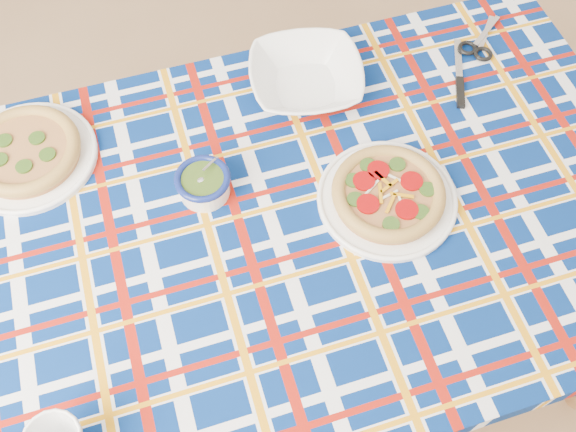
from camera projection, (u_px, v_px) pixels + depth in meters
floor at (320, 174)px, 2.10m from camera, size 4.00×4.00×0.00m
dining_table at (302, 234)px, 1.30m from camera, size 1.65×1.35×0.67m
tablecloth at (302, 229)px, 1.28m from camera, size 1.69×1.38×0.09m
main_focaccia_plate at (388, 193)px, 1.23m from camera, size 0.36×0.36×0.05m
pesto_bowl at (203, 183)px, 1.24m from camera, size 0.13×0.13×0.06m
serving_bowl at (306, 78)px, 1.38m from camera, size 0.33×0.33×0.06m
second_focaccia_plate at (25, 151)px, 1.28m from camera, size 0.38×0.38×0.05m
table_knife at (459, 61)px, 1.44m from camera, size 0.16×0.17×0.01m
kitchen_scissors at (486, 32)px, 1.48m from camera, size 0.20×0.15×0.01m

